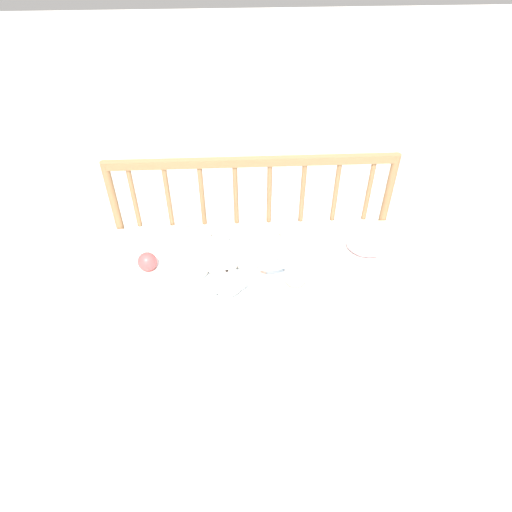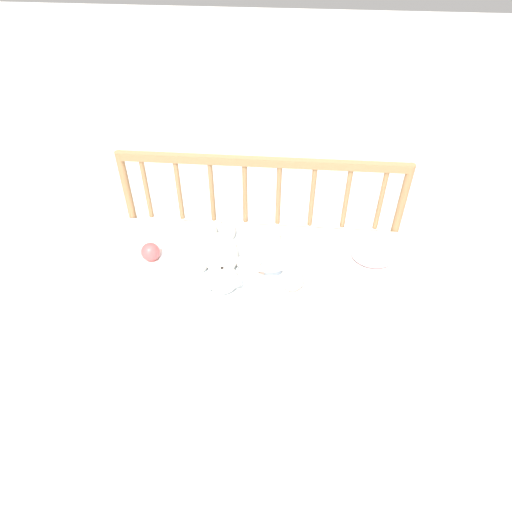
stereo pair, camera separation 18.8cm
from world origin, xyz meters
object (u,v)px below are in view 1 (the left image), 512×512
at_px(teddy_bear, 221,260).
at_px(toy_ball, 147,262).
at_px(small_pillow, 368,244).
at_px(baby, 289,260).

height_order(teddy_bear, toy_ball, teddy_bear).
bearing_deg(small_pillow, teddy_bear, -171.76).
distance_m(teddy_bear, baby, 0.28).
bearing_deg(baby, small_pillow, 15.09).
distance_m(baby, toy_ball, 0.59).
height_order(teddy_bear, small_pillow, teddy_bear).
height_order(teddy_bear, baby, teddy_bear).
distance_m(toy_ball, small_pillow, 0.95).
bearing_deg(toy_ball, small_pillow, 4.67).
relative_size(teddy_bear, baby, 1.24).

